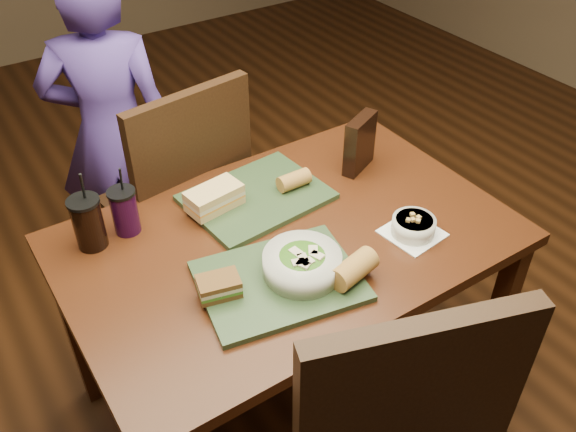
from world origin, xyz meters
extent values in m
plane|color=#381C0B|center=(0.00, 0.00, 0.00)|extent=(6.00, 6.00, 0.00)
cube|color=#3E1C0C|center=(0.60, -0.38, 0.35)|extent=(0.06, 0.06, 0.71)
cube|color=#3E1C0C|center=(-0.60, 0.38, 0.35)|extent=(0.06, 0.06, 0.71)
cube|color=#3E1C0C|center=(0.60, 0.38, 0.35)|extent=(0.06, 0.06, 0.71)
cube|color=#3E1C0C|center=(0.00, 0.00, 0.73)|extent=(1.30, 0.85, 0.04)
cube|color=black|center=(-0.16, -0.68, 0.82)|extent=(0.47, 0.19, 0.57)
cube|color=black|center=(-0.08, 0.65, 0.49)|extent=(0.51, 0.51, 0.04)
cube|color=black|center=(-0.08, 0.44, 0.78)|extent=(0.45, 0.11, 0.54)
cube|color=black|center=(-0.28, 0.45, 0.23)|extent=(0.04, 0.04, 0.46)
cube|color=black|center=(0.11, 0.45, 0.23)|extent=(0.04, 0.04, 0.46)
cube|color=black|center=(-0.28, 0.84, 0.23)|extent=(0.04, 0.04, 0.46)
cube|color=black|center=(0.11, 0.84, 0.23)|extent=(0.04, 0.04, 0.46)
imported|color=#4A3188|center=(-0.19, 0.96, 0.68)|extent=(0.59, 0.50, 1.36)
cube|color=#293C22|center=(-0.13, -0.16, 0.76)|extent=(0.47, 0.39, 0.02)
cube|color=#293C22|center=(0.01, 0.20, 0.76)|extent=(0.45, 0.36, 0.02)
cylinder|color=silver|center=(-0.07, -0.17, 0.80)|extent=(0.21, 0.21, 0.06)
ellipsoid|color=#427219|center=(-0.07, -0.17, 0.81)|extent=(0.17, 0.17, 0.05)
cube|color=beige|center=(-0.07, -0.20, 0.83)|extent=(0.04, 0.03, 0.01)
cube|color=beige|center=(-0.09, -0.19, 0.83)|extent=(0.04, 0.03, 0.01)
cube|color=beige|center=(-0.04, -0.20, 0.83)|extent=(0.04, 0.04, 0.01)
cube|color=beige|center=(-0.04, -0.17, 0.83)|extent=(0.04, 0.04, 0.01)
cube|color=beige|center=(-0.08, -0.19, 0.83)|extent=(0.03, 0.04, 0.01)
cube|color=beige|center=(-0.09, -0.20, 0.83)|extent=(0.04, 0.04, 0.01)
cube|color=beige|center=(-0.08, -0.15, 0.83)|extent=(0.03, 0.04, 0.01)
cube|color=white|center=(0.31, -0.20, 0.75)|extent=(0.17, 0.17, 0.00)
cylinder|color=silver|center=(0.31, -0.20, 0.78)|extent=(0.13, 0.13, 0.05)
cylinder|color=black|center=(0.31, -0.20, 0.80)|extent=(0.11, 0.11, 0.01)
cube|color=#B28947|center=(0.30, -0.20, 0.81)|extent=(0.01, 0.01, 0.01)
cube|color=#B28947|center=(0.32, -0.18, 0.81)|extent=(0.02, 0.02, 0.01)
cube|color=#B28947|center=(0.29, -0.20, 0.81)|extent=(0.02, 0.02, 0.01)
cube|color=#B28947|center=(0.32, -0.20, 0.81)|extent=(0.01, 0.01, 0.01)
cube|color=#B28947|center=(0.31, -0.21, 0.81)|extent=(0.02, 0.02, 0.01)
cube|color=#593819|center=(-0.29, -0.12, 0.78)|extent=(0.12, 0.10, 0.01)
cube|color=#3F721E|center=(-0.29, -0.12, 0.79)|extent=(0.12, 0.10, 0.01)
cube|color=beige|center=(-0.29, -0.12, 0.80)|extent=(0.12, 0.10, 0.01)
cube|color=#593819|center=(-0.29, -0.12, 0.81)|extent=(0.12, 0.10, 0.01)
cube|color=tan|center=(-0.13, 0.22, 0.78)|extent=(0.18, 0.11, 0.02)
cube|color=orange|center=(-0.13, 0.22, 0.80)|extent=(0.18, 0.11, 0.01)
cube|color=beige|center=(-0.13, 0.22, 0.80)|extent=(0.18, 0.11, 0.01)
cube|color=tan|center=(-0.13, 0.22, 0.82)|extent=(0.18, 0.11, 0.02)
cylinder|color=#AD7533|center=(0.03, -0.26, 0.80)|extent=(0.15, 0.09, 0.07)
cylinder|color=#AD7533|center=(0.13, 0.17, 0.79)|extent=(0.11, 0.05, 0.05)
cylinder|color=black|center=(-0.49, 0.27, 0.83)|extent=(0.09, 0.09, 0.15)
cylinder|color=black|center=(-0.49, 0.27, 0.91)|extent=(0.09, 0.09, 0.01)
cylinder|color=black|center=(-0.48, 0.27, 0.95)|extent=(0.01, 0.02, 0.10)
cylinder|color=black|center=(-0.38, 0.28, 0.82)|extent=(0.08, 0.08, 0.13)
cylinder|color=black|center=(-0.38, 0.28, 0.89)|extent=(0.08, 0.08, 0.01)
cylinder|color=black|center=(-0.38, 0.28, 0.93)|extent=(0.01, 0.02, 0.09)
cube|color=black|center=(0.39, 0.17, 0.85)|extent=(0.15, 0.10, 0.19)
camera|label=1|loc=(-0.76, -1.15, 1.91)|focal=38.00mm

